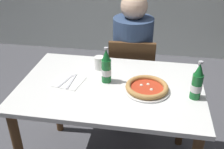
% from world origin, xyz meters
% --- Properties ---
extents(dining_table_main, '(1.20, 0.80, 0.75)m').
position_xyz_m(dining_table_main, '(0.00, 0.00, 0.64)').
color(dining_table_main, silver).
rests_on(dining_table_main, ground_plane).
extents(chair_behind_table, '(0.42, 0.42, 0.85)m').
position_xyz_m(chair_behind_table, '(0.08, 0.61, 0.48)').
color(chair_behind_table, brown).
rests_on(chair_behind_table, ground_plane).
extents(diner_seated, '(0.34, 0.34, 1.21)m').
position_xyz_m(diner_seated, '(0.08, 0.66, 0.58)').
color(diner_seated, '#2D3342').
rests_on(diner_seated, ground_plane).
extents(pizza_margherita_near, '(0.29, 0.29, 0.04)m').
position_xyz_m(pizza_margherita_near, '(0.24, -0.03, 0.77)').
color(pizza_margherita_near, white).
rests_on(pizza_margherita_near, dining_table_main).
extents(beer_bottle_left, '(0.07, 0.07, 0.25)m').
position_xyz_m(beer_bottle_left, '(0.53, -0.06, 0.85)').
color(beer_bottle_left, '#196B2D').
rests_on(beer_bottle_left, dining_table_main).
extents(beer_bottle_center, '(0.07, 0.07, 0.25)m').
position_xyz_m(beer_bottle_center, '(-0.04, 0.04, 0.85)').
color(beer_bottle_center, '#196B2D').
rests_on(beer_bottle_center, dining_table_main).
extents(napkin_with_cutlery, '(0.21, 0.21, 0.01)m').
position_xyz_m(napkin_with_cutlery, '(-0.28, -0.01, 0.75)').
color(napkin_with_cutlery, white).
rests_on(napkin_with_cutlery, dining_table_main).
extents(paper_cup, '(0.07, 0.07, 0.09)m').
position_xyz_m(paper_cup, '(-0.12, 0.21, 0.80)').
color(paper_cup, white).
rests_on(paper_cup, dining_table_main).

